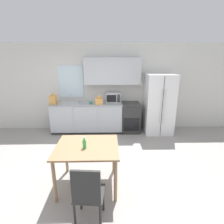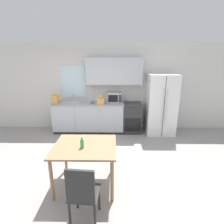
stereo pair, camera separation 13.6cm
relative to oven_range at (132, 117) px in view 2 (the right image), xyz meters
name	(u,v)px [view 2 (the right image)]	position (x,y,z in m)	size (l,w,h in m)	color
ground_plane	(95,166)	(-0.97, -1.96, -0.46)	(12.00, 12.00, 0.00)	gray
wall_back	(103,85)	(-0.91, 0.30, 0.99)	(12.00, 0.38, 2.70)	silver
kitchen_counter	(89,117)	(-1.37, -0.01, 0.01)	(2.18, 0.65, 0.94)	#333333
oven_range	(132,117)	(0.00, 0.00, 0.00)	(0.56, 0.63, 0.92)	#2D2D2D
refrigerator	(160,104)	(0.84, -0.08, 0.44)	(0.84, 0.81, 1.81)	white
kitchen_sink	(72,102)	(-1.86, 0.00, 0.49)	(0.55, 0.43, 0.26)	#B7BABC
microwave	(115,97)	(-0.55, 0.11, 0.62)	(0.45, 0.35, 0.30)	#B7BABC
coffee_mug	(92,102)	(-1.23, -0.14, 0.52)	(0.11, 0.08, 0.09)	#3F8C66
grocery_bag_0	(55,99)	(-2.32, -0.17, 0.62)	(0.21, 0.19, 0.33)	#DB994C
grocery_bag_1	(100,100)	(-0.97, -0.19, 0.59)	(0.23, 0.20, 0.27)	#DB994C
dining_table	(85,151)	(-1.07, -2.52, 0.21)	(1.07, 0.92, 0.78)	#997551
dining_chair_near	(82,192)	(-0.98, -3.35, 0.08)	(0.43, 0.43, 0.93)	#282828
drink_bottle	(82,143)	(-1.10, -2.59, 0.40)	(0.06, 0.06, 0.20)	#3FB259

